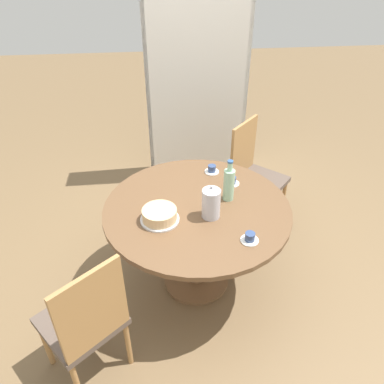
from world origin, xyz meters
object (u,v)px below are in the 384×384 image
object	(u,v)px
coffee_pot	(211,202)
cake_main	(160,215)
chair_a	(254,173)
cup_c	(212,170)
water_bottle	(229,184)
cup_a	(250,238)
chair_b	(85,321)
cup_b	(232,181)
bookshelf	(197,90)

from	to	relation	value
coffee_pot	cake_main	world-z (taller)	coffee_pot
chair_a	cup_c	size ratio (longest dim) A/B	8.50
coffee_pot	water_bottle	bearing A→B (deg)	50.29
cake_main	cup_a	xyz separation A→B (m)	(0.54, -0.26, -0.02)
chair_a	chair_b	size ratio (longest dim) A/B	1.00
cup_b	cup_a	bearing A→B (deg)	-91.07
chair_b	cup_c	bearing A→B (deg)	-167.80
chair_a	water_bottle	bearing A→B (deg)	-166.11
cup_c	cup_a	bearing A→B (deg)	-82.15
cake_main	cup_b	bearing A→B (deg)	34.03
cup_a	cup_b	bearing A→B (deg)	88.93
cake_main	cup_a	world-z (taller)	cake_main
cup_b	water_bottle	bearing A→B (deg)	-108.93
chair_a	coffee_pot	xyz separation A→B (m)	(-0.53, -0.88, 0.35)
coffee_pot	chair_b	bearing A→B (deg)	-144.57
coffee_pot	cake_main	bearing A→B (deg)	-178.56
coffee_pot	water_bottle	xyz separation A→B (m)	(0.15, 0.18, 0.02)
cup_a	cup_c	xyz separation A→B (m)	(-0.11, 0.81, 0.00)
chair_b	cake_main	distance (m)	0.77
chair_b	bookshelf	world-z (taller)	bookshelf
water_bottle	cup_a	world-z (taller)	water_bottle
cup_c	chair_a	bearing A→B (deg)	36.98
coffee_pot	cup_c	distance (m)	0.56
bookshelf	cup_c	bearing A→B (deg)	89.15
cup_b	cup_c	distance (m)	0.22
cup_a	cup_b	size ratio (longest dim) A/B	1.00
coffee_pot	cup_c	xyz separation A→B (m)	(0.09, 0.55, -0.09)
cake_main	cup_c	xyz separation A→B (m)	(0.43, 0.55, -0.02)
cake_main	cup_b	world-z (taller)	cake_main
bookshelf	cup_b	bearing A→B (deg)	94.35
bookshelf	water_bottle	distance (m)	1.58
bookshelf	water_bottle	bearing A→B (deg)	91.57
cup_b	bookshelf	bearing A→B (deg)	94.35
bookshelf	chair_b	bearing A→B (deg)	68.83
bookshelf	coffee_pot	bearing A→B (deg)	86.49
chair_b	bookshelf	xyz separation A→B (m)	(0.90, 2.32, 0.47)
cup_b	cup_c	size ratio (longest dim) A/B	1.00
water_bottle	chair_b	bearing A→B (deg)	-141.68
cup_a	cake_main	bearing A→B (deg)	154.42
chair_a	cup_c	world-z (taller)	chair_a
chair_b	cake_main	xyz separation A→B (m)	(0.45, 0.55, 0.28)
chair_a	coffee_pot	size ratio (longest dim) A/B	3.94
water_bottle	cup_b	xyz separation A→B (m)	(0.06, 0.18, -0.10)
coffee_pot	cup_a	distance (m)	0.35
bookshelf	cake_main	distance (m)	1.83
water_bottle	cake_main	xyz separation A→B (m)	(-0.49, -0.19, -0.09)
cup_a	cup_b	xyz separation A→B (m)	(0.01, 0.63, 0.00)
coffee_pot	cup_c	world-z (taller)	coffee_pot
chair_a	chair_b	xyz separation A→B (m)	(-1.32, -1.44, 0.00)
chair_a	bookshelf	world-z (taller)	bookshelf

